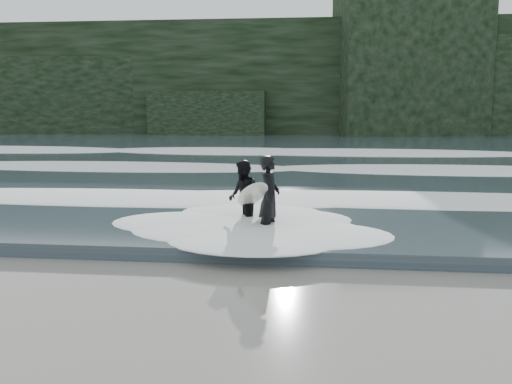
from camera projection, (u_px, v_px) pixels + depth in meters
ground at (189, 326)px, 7.83m from camera, size 120.00×120.00×0.00m
sea at (294, 148)px, 36.26m from camera, size 90.00×52.00×0.30m
headland at (303, 81)px, 52.19m from camera, size 70.00×9.00×10.00m
foam_near at (260, 194)px, 16.60m from camera, size 60.00×3.20×0.20m
foam_mid at (278, 167)px, 23.46m from camera, size 60.00×4.00×0.24m
foam_far at (290, 149)px, 32.29m from camera, size 60.00×4.80×0.30m
surfer_left at (266, 197)px, 12.76m from camera, size 1.27×2.27×1.88m
surfer_right at (245, 195)px, 13.53m from camera, size 1.28×2.12×1.69m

